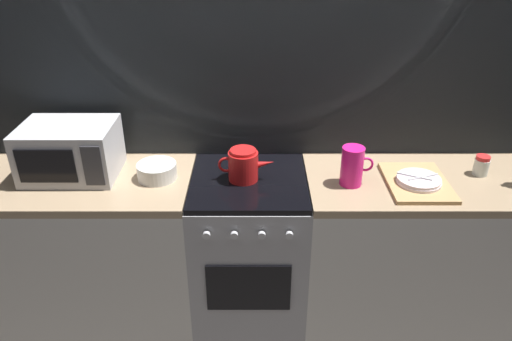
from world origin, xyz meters
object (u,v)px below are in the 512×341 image
at_px(microwave, 72,150).
at_px(kettle, 245,165).
at_px(pitcher, 354,166).
at_px(mixing_bowl, 159,171).
at_px(stove_unit, 251,251).
at_px(spice_jar, 483,166).
at_px(dish_pile, 419,182).

relative_size(microwave, kettle, 1.62).
height_order(microwave, pitcher, microwave).
bearing_deg(mixing_bowl, pitcher, -3.63).
bearing_deg(stove_unit, spice_jar, 2.59).
bearing_deg(pitcher, stove_unit, 174.70).
height_order(stove_unit, microwave, microwave).
bearing_deg(mixing_bowl, dish_pile, -3.09).
distance_m(mixing_bowl, pitcher, 0.98).
bearing_deg(microwave, dish_pile, -3.65).
bearing_deg(stove_unit, microwave, 176.49).
height_order(kettle, mixing_bowl, kettle).
relative_size(stove_unit, microwave, 1.96).
bearing_deg(spice_jar, pitcher, -171.59).
xyz_separation_m(kettle, spice_jar, (1.22, 0.05, -0.03)).
xyz_separation_m(pitcher, dish_pile, (0.33, -0.01, -0.08)).
bearing_deg(microwave, pitcher, -4.15).
xyz_separation_m(microwave, kettle, (0.88, -0.06, -0.05)).
height_order(mixing_bowl, pitcher, pitcher).
bearing_deg(pitcher, microwave, 175.85).
bearing_deg(spice_jar, microwave, 179.97).
bearing_deg(stove_unit, mixing_bowl, 178.20).
xyz_separation_m(mixing_bowl, spice_jar, (1.66, 0.04, 0.01)).
xyz_separation_m(microwave, mixing_bowl, (0.44, -0.04, -0.10)).
distance_m(microwave, mixing_bowl, 0.45).
bearing_deg(dish_pile, mixing_bowl, 176.91).
distance_m(kettle, spice_jar, 1.22).
relative_size(kettle, spice_jar, 2.71).
distance_m(microwave, dish_pile, 1.75).
xyz_separation_m(microwave, dish_pile, (1.74, -0.11, -0.12)).
relative_size(microwave, spice_jar, 4.38).
distance_m(pitcher, dish_pile, 0.34).
xyz_separation_m(mixing_bowl, dish_pile, (1.30, -0.07, -0.02)).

